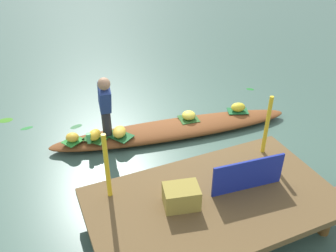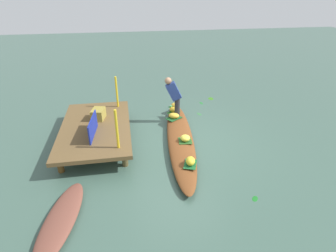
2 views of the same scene
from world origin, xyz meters
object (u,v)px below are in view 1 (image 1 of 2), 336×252
(banana_bunch_2, at_px, (95,135))
(vendor_boat, at_px, (174,129))
(banana_bunch_3, at_px, (72,137))
(banana_bunch_4, at_px, (238,107))
(market_banner, at_px, (248,175))
(produce_crate, at_px, (181,196))
(banana_bunch_0, at_px, (189,115))
(banana_bunch_1, at_px, (119,132))
(vendor_person, at_px, (105,103))
(water_bottle, at_px, (89,138))

(banana_bunch_2, bearing_deg, vendor_boat, 176.28)
(banana_bunch_3, xyz_separation_m, banana_bunch_4, (-3.17, 0.24, 0.01))
(banana_bunch_2, height_order, banana_bunch_4, same)
(market_banner, height_order, produce_crate, market_banner)
(banana_bunch_0, bearing_deg, banana_bunch_1, 1.39)
(banana_bunch_0, distance_m, vendor_person, 1.67)
(banana_bunch_0, height_order, vendor_person, vendor_person)
(banana_bunch_1, distance_m, water_bottle, 0.54)
(banana_bunch_3, xyz_separation_m, vendor_person, (-0.59, 0.14, 0.61))
(vendor_boat, xyz_separation_m, vendor_person, (1.23, -0.05, 0.80))
(vendor_person, bearing_deg, produce_crate, 99.28)
(vendor_boat, height_order, banana_bunch_3, banana_bunch_3)
(vendor_boat, height_order, banana_bunch_0, banana_bunch_0)
(banana_bunch_3, bearing_deg, vendor_person, 167.14)
(banana_bunch_1, xyz_separation_m, vendor_person, (0.19, -0.02, 0.60))
(banana_bunch_3, bearing_deg, water_bottle, 148.08)
(banana_bunch_2, bearing_deg, banana_bunch_3, -13.84)
(banana_bunch_0, xyz_separation_m, produce_crate, (1.20, 2.20, 0.30))
(banana_bunch_1, distance_m, market_banner, 2.52)
(vendor_person, height_order, produce_crate, vendor_person)
(banana_bunch_0, xyz_separation_m, water_bottle, (1.90, 0.03, 0.01))
(banana_bunch_1, xyz_separation_m, banana_bunch_4, (-2.38, 0.08, 0.01))
(banana_bunch_1, relative_size, market_banner, 0.32)
(water_bottle, bearing_deg, banana_bunch_0, -179.10)
(water_bottle, xyz_separation_m, market_banner, (-1.63, 2.24, 0.38))
(market_banner, relative_size, produce_crate, 2.29)
(banana_bunch_4, bearing_deg, market_banner, 59.17)
(banana_bunch_4, xyz_separation_m, vendor_person, (2.57, -0.10, 0.60))
(banana_bunch_3, height_order, water_bottle, water_bottle)
(banana_bunch_0, bearing_deg, produce_crate, 61.47)
(vendor_person, relative_size, water_bottle, 6.66)
(banana_bunch_0, relative_size, market_banner, 0.25)
(banana_bunch_1, relative_size, banana_bunch_4, 1.14)
(vendor_person, bearing_deg, banana_bunch_3, -12.86)
(banana_bunch_0, distance_m, water_bottle, 1.90)
(vendor_boat, relative_size, banana_bunch_0, 17.66)
(vendor_boat, bearing_deg, banana_bunch_1, 5.85)
(banana_bunch_3, distance_m, banana_bunch_4, 3.18)
(banana_bunch_3, bearing_deg, banana_bunch_4, 175.70)
(banana_bunch_0, xyz_separation_m, banana_bunch_3, (2.15, -0.13, -0.00))
(banana_bunch_1, bearing_deg, banana_bunch_3, -11.44)
(banana_bunch_0, distance_m, banana_bunch_2, 1.79)
(banana_bunch_0, bearing_deg, banana_bunch_3, -3.34)
(banana_bunch_0, distance_m, market_banner, 2.32)
(banana_bunch_4, bearing_deg, banana_bunch_1, -1.91)
(banana_bunch_1, bearing_deg, banana_bunch_0, -178.61)
(vendor_boat, xyz_separation_m, banana_bunch_4, (-1.34, 0.05, 0.20))
(banana_bunch_3, distance_m, vendor_person, 0.86)
(vendor_boat, distance_m, water_bottle, 1.59)
(banana_bunch_0, relative_size, vendor_person, 0.21)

